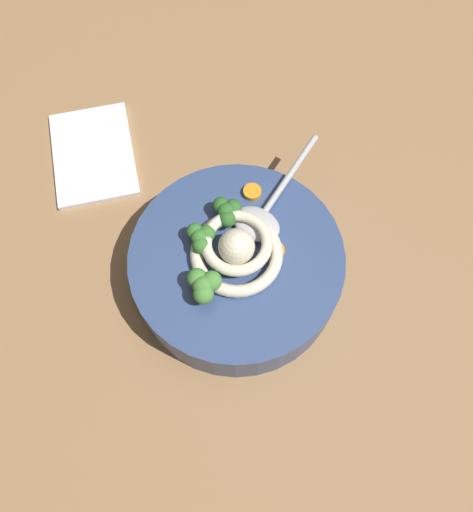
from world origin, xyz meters
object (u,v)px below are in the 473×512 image
Objects in this scene: noodle_pile at (237,249)px; folded_napkin at (93,154)px; soup_spoon at (262,215)px; soup_bowl at (236,267)px.

folded_napkin is (27.21, 6.99, -8.04)cm from noodle_pile.
soup_spoon is 28.69cm from folded_napkin.
soup_spoon is at bearing -153.80° from folded_napkin.
soup_spoon reaches higher than soup_bowl.
soup_spoon is (2.49, -5.38, 4.15)cm from soup_bowl.
noodle_pile is 0.74× the size of folded_napkin.
soup_bowl is 1.52× the size of soup_spoon.
folded_napkin is at bearing 91.32° from soup_spoon.
soup_bowl reaches higher than folded_napkin.
noodle_pile reaches higher than folded_napkin.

